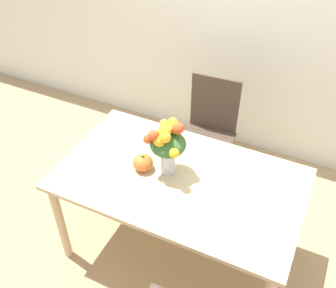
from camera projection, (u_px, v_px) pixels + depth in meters
ground_plane at (178, 248)px, 2.97m from camera, size 12.00×12.00×0.00m
wall_back at (256, 7)px, 3.09m from camera, size 8.00×0.06×2.70m
dining_table at (179, 187)px, 2.54m from camera, size 1.55×0.91×0.76m
flower_vase at (168, 144)px, 2.37m from camera, size 0.24×0.23×0.39m
pumpkin at (143, 163)px, 2.51m from camera, size 0.13×0.13×0.12m
dining_chair_near_window at (208, 134)px, 3.23m from camera, size 0.45×0.45×0.97m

